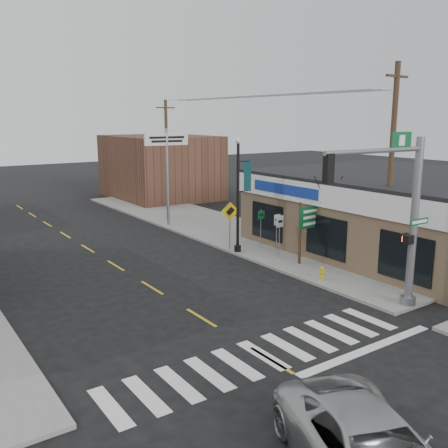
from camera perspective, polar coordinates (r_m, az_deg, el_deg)
ground at (r=15.79m, az=5.40°, el=-15.24°), size 140.00×140.00×0.00m
sidewalk_right at (r=30.65m, az=2.68°, el=-1.43°), size 6.00×38.00×0.13m
center_line at (r=21.99m, az=-8.23°, el=-7.22°), size 0.12×56.00×0.01m
crosswalk at (r=16.06m, az=4.45°, el=-14.70°), size 11.00×2.20×0.01m
thrift_store at (r=29.37m, az=19.78°, el=1.13°), size 12.00×14.00×4.00m
bldg_distant_right at (r=46.03m, az=-7.26°, el=6.50°), size 8.00×10.00×5.60m
traffic_signal_pole at (r=19.22m, az=19.71°, el=1.88°), size 5.22×0.39×6.61m
guide_sign at (r=25.08m, az=9.95°, el=0.10°), size 1.75×0.14×3.06m
fire_hydrant at (r=22.73m, az=11.13°, el=-5.46°), size 0.19×0.19×0.62m
ped_crossing_sign at (r=27.14m, az=0.70°, el=0.84°), size 1.02×0.07×2.62m
lamp_post at (r=26.32m, az=1.72°, el=4.27°), size 0.79×0.62×6.07m
dance_center_sign at (r=33.14m, az=-6.56°, el=8.13°), size 3.00×0.19×6.39m
bare_tree at (r=25.26m, az=11.85°, el=4.62°), size 2.50×2.50×4.99m
shrub_front at (r=23.51m, az=19.09°, el=-5.00°), size 1.22×1.22×0.92m
shrub_back at (r=29.32m, az=9.85°, el=-1.32°), size 1.02×1.02×0.77m
utility_pole_near at (r=23.37m, az=18.50°, el=5.92°), size 1.64×0.25×9.43m
utility_pole_far at (r=35.30m, az=-6.54°, el=7.39°), size 1.44×0.22×8.28m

